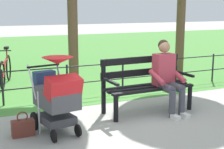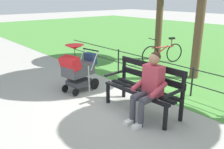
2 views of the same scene
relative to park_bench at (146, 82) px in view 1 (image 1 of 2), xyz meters
name	(u,v)px [view 1 (image 1 of 2)]	position (x,y,z in m)	size (l,w,h in m)	color
ground_plane	(128,115)	(0.41, 0.12, -0.53)	(60.00, 60.00, 0.00)	#9E9B93
grass_lawn	(29,53)	(0.41, -8.68, -0.52)	(40.00, 16.00, 0.01)	#478438
park_bench	(146,82)	(0.00, 0.00, 0.00)	(1.61, 0.64, 0.96)	black
person_on_bench	(167,74)	(-0.30, 0.22, 0.15)	(0.54, 0.74, 1.28)	#42424C
stroller	(57,95)	(1.74, 0.44, 0.07)	(0.64, 0.95, 1.15)	black
handbag	(23,128)	(2.22, 0.33, -0.40)	(0.32, 0.14, 0.37)	brown
park_fence	(117,73)	(-0.10, -1.36, -0.10)	(8.84, 0.04, 0.70)	black
bicycle	(6,70)	(2.02, -3.15, -0.16)	(0.57, 1.61, 0.89)	black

